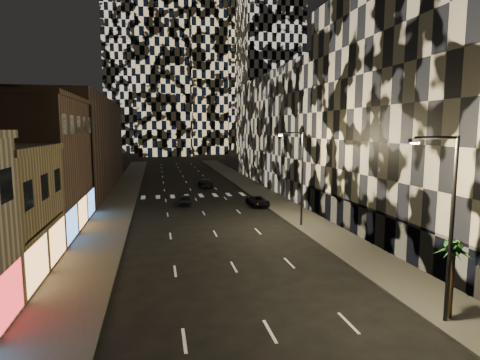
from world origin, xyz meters
name	(u,v)px	position (x,y,z in m)	size (l,w,h in m)	color
sidewalk_left	(121,198)	(-10.00, 50.00, 0.07)	(4.00, 120.00, 0.15)	#47443F
sidewalk_right	(262,193)	(10.00, 50.00, 0.07)	(4.00, 120.00, 0.15)	#47443F
curb_left	(136,197)	(-7.90, 50.00, 0.07)	(0.20, 120.00, 0.15)	#4C4C47
curb_right	(248,193)	(7.90, 50.00, 0.07)	(0.20, 120.00, 0.15)	#4C4C47
retail_brown	(23,167)	(-17.00, 33.50, 6.00)	(10.00, 15.00, 12.00)	#50392D
retail_filler_left	(78,144)	(-17.00, 60.00, 7.00)	(10.00, 40.00, 14.00)	#50392D
midrise_right	(451,110)	(20.00, 24.50, 11.00)	(16.00, 25.00, 22.00)	#232326
midrise_base	(365,222)	(12.30, 24.50, 1.50)	(0.60, 25.00, 3.00)	#383838
midrise_filler_right	(310,131)	(20.00, 57.00, 9.00)	(16.00, 40.00, 18.00)	#232326
tower_right_mid	(270,11)	(35.00, 135.00, 50.00)	(20.00, 20.00, 100.00)	black
tower_left_back	(135,0)	(-12.00, 165.00, 60.00)	(24.00, 24.00, 120.00)	black
tower_center_low	(162,17)	(-2.00, 140.00, 47.50)	(18.00, 18.00, 95.00)	black
streetlight_near	(448,216)	(8.35, 10.00, 5.35)	(2.55, 0.25, 9.00)	black
streetlight_far	(300,172)	(8.35, 30.00, 5.35)	(2.55, 0.25, 9.00)	black
car_dark_midlane	(185,200)	(-1.70, 43.00, 0.62)	(1.47, 3.66, 1.25)	black
car_dark_oncoming	(205,183)	(2.62, 58.10, 0.67)	(1.87, 4.60, 1.33)	black
car_dark_rightlane	(258,201)	(7.00, 40.79, 0.61)	(2.04, 4.42, 1.23)	black
palm_tree	(453,254)	(9.00, 10.25, 3.38)	(1.98, 2.00, 3.92)	#47331E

